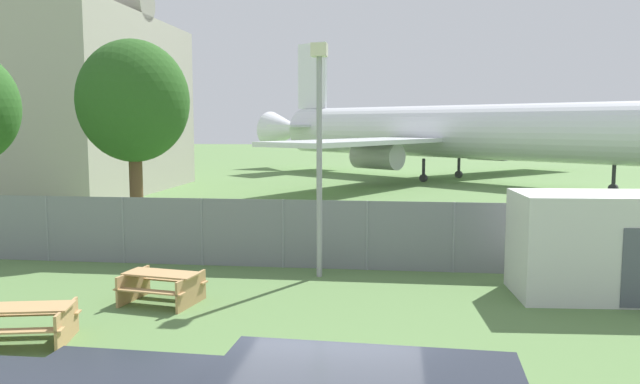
% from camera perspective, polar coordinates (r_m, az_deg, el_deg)
% --- Properties ---
extents(perimeter_fence, '(56.07, 0.07, 2.09)m').
position_cam_1_polar(perimeter_fence, '(18.70, 4.32, -3.99)').
color(perimeter_fence, gray).
rests_on(perimeter_fence, ground).
extents(airplane, '(36.51, 30.48, 11.75)m').
position_cam_1_polar(airplane, '(48.62, 12.38, 5.35)').
color(airplane, silver).
rests_on(airplane, ground).
extents(portable_cabin, '(4.13, 2.52, 2.64)m').
position_cam_1_polar(portable_cabin, '(17.24, 23.93, -4.47)').
color(portable_cabin, silver).
rests_on(portable_cabin, ground).
extents(picnic_bench_near_cabin, '(2.01, 1.69, 0.76)m').
position_cam_1_polar(picnic_bench_near_cabin, '(15.85, -14.27, -8.16)').
color(picnic_bench_near_cabin, tan).
rests_on(picnic_bench_near_cabin, ground).
extents(picnic_bench_open_grass, '(2.16, 1.77, 0.76)m').
position_cam_1_polar(picnic_bench_open_grass, '(13.99, -25.56, -10.52)').
color(picnic_bench_open_grass, tan).
rests_on(picnic_bench_open_grass, ground).
extents(tree_left_of_cabin, '(4.10, 4.10, 7.45)m').
position_cam_1_polar(tree_left_of_cabin, '(24.23, -16.68, 7.89)').
color(tree_left_of_cabin, brown).
rests_on(tree_left_of_cabin, ground).
extents(light_mast, '(0.44, 0.44, 6.58)m').
position_cam_1_polar(light_mast, '(17.54, -0.06, 5.42)').
color(light_mast, '#99999E').
rests_on(light_mast, ground).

